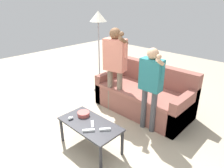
{
  "coord_description": "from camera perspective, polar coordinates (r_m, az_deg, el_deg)",
  "views": [
    {
      "loc": [
        2.1,
        -1.73,
        2.12
      ],
      "look_at": [
        0.1,
        0.37,
        0.88
      ],
      "focal_mm": 32.67,
      "sensor_mm": 36.0,
      "label": 1
    }
  ],
  "objects": [
    {
      "name": "game_remote_nunchuk",
      "position": [
        3.15,
        -11.5,
        -9.27
      ],
      "size": [
        0.06,
        0.09,
        0.05
      ],
      "color": "white",
      "rests_on": "coffee_table"
    },
    {
      "name": "ground_plane",
      "position": [
        3.45,
        -5.59,
        -14.93
      ],
      "size": [
        12.0,
        12.0,
        0.0
      ],
      "primitive_type": "plane",
      "color": "tan"
    },
    {
      "name": "player_right",
      "position": [
        3.28,
        10.8,
        0.84
      ],
      "size": [
        0.43,
        0.28,
        1.43
      ],
      "color": "#47474C",
      "rests_on": "ground"
    },
    {
      "name": "player_left",
      "position": [
        3.79,
        0.83,
        6.4
      ],
      "size": [
        0.51,
        0.31,
        1.64
      ],
      "color": "#756656",
      "rests_on": "ground"
    },
    {
      "name": "game_remote_wand_spare",
      "position": [
        2.86,
        -6.58,
        -12.78
      ],
      "size": [
        0.13,
        0.15,
        0.03
      ],
      "color": "white",
      "rests_on": "coffee_table"
    },
    {
      "name": "snack_bowl",
      "position": [
        3.2,
        -7.98,
        -8.28
      ],
      "size": [
        0.19,
        0.19,
        0.06
      ],
      "primitive_type": "cylinder",
      "color": "#B24C47",
      "rests_on": "coffee_table"
    },
    {
      "name": "coffee_table",
      "position": [
        3.06,
        -6.16,
        -11.77
      ],
      "size": [
        0.96,
        0.49,
        0.43
      ],
      "color": "#2D2D33",
      "rests_on": "ground"
    },
    {
      "name": "game_remote_wand_far",
      "position": [
        2.87,
        -1.98,
        -12.55
      ],
      "size": [
        0.12,
        0.14,
        0.03
      ],
      "color": "white",
      "rests_on": "coffee_table"
    },
    {
      "name": "couch",
      "position": [
        4.13,
        9.08,
        -3.25
      ],
      "size": [
        1.85,
        0.9,
        0.9
      ],
      "color": "brown",
      "rests_on": "ground"
    },
    {
      "name": "game_remote_wand_near",
      "position": [
        2.98,
        -5.51,
        -11.15
      ],
      "size": [
        0.15,
        0.13,
        0.03
      ],
      "color": "white",
      "rests_on": "coffee_table"
    },
    {
      "name": "floor_lamp",
      "position": [
        4.62,
        -3.87,
        16.96
      ],
      "size": [
        0.37,
        0.37,
        1.86
      ],
      "color": "#2D2D33",
      "rests_on": "ground"
    }
  ]
}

